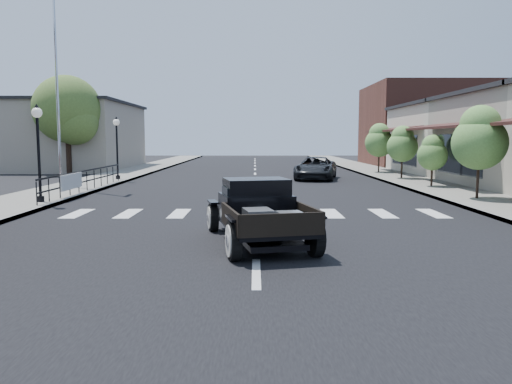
{
  "coord_description": "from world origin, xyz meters",
  "views": [
    {
      "loc": [
        -0.03,
        -11.52,
        2.36
      ],
      "look_at": [
        0.01,
        1.24,
        1.0
      ],
      "focal_mm": 35.0,
      "sensor_mm": 36.0,
      "label": 1
    }
  ],
  "objects": [
    {
      "name": "storefront_far",
      "position": [
        15.0,
        22.0,
        2.25
      ],
      "size": [
        10.0,
        9.0,
        4.5
      ],
      "primitive_type": "cube",
      "color": "beige",
      "rests_on": "ground"
    },
    {
      "name": "big_tree_far",
      "position": [
        -12.5,
        22.0,
        3.28
      ],
      "size": [
        4.47,
        4.47,
        6.56
      ],
      "primitive_type": null,
      "color": "#4A642B",
      "rests_on": "ground"
    },
    {
      "name": "small_tree_e",
      "position": [
        8.3,
        21.91,
        1.72
      ],
      "size": [
        1.88,
        1.88,
        3.13
      ],
      "primitive_type": null,
      "color": "#55853D",
      "rests_on": "sidewalk_right"
    },
    {
      "name": "small_tree_d",
      "position": [
        8.3,
        16.65,
        1.57
      ],
      "size": [
        1.71,
        1.71,
        2.85
      ],
      "primitive_type": null,
      "color": "#55853D",
      "rests_on": "sidewalk_right"
    },
    {
      "name": "ground",
      "position": [
        0.0,
        0.0,
        0.0
      ],
      "size": [
        120.0,
        120.0,
        0.0
      ],
      "primitive_type": "plane",
      "color": "black",
      "rests_on": "ground"
    },
    {
      "name": "lamp_post_b",
      "position": [
        -7.6,
        6.0,
        1.86
      ],
      "size": [
        0.36,
        0.36,
        3.42
      ],
      "primitive_type": null,
      "color": "black",
      "rests_on": "sidewalk_left"
    },
    {
      "name": "railing",
      "position": [
        -7.3,
        10.0,
        0.65
      ],
      "size": [
        0.08,
        10.0,
        1.0
      ],
      "primitive_type": null,
      "color": "black",
      "rests_on": "sidewalk_left"
    },
    {
      "name": "hotrod_pickup",
      "position": [
        0.05,
        -0.42,
        0.75
      ],
      "size": [
        2.91,
        4.66,
        1.5
      ],
      "primitive_type": null,
      "rotation": [
        0.0,
        0.0,
        0.22
      ],
      "color": "black",
      "rests_on": "ground"
    },
    {
      "name": "lamp_post_c",
      "position": [
        -7.6,
        16.0,
        1.86
      ],
      "size": [
        0.36,
        0.36,
        3.42
      ],
      "primitive_type": null,
      "color": "black",
      "rests_on": "sidewalk_left"
    },
    {
      "name": "road",
      "position": [
        0.0,
        15.0,
        0.01
      ],
      "size": [
        14.0,
        80.0,
        0.02
      ],
      "primitive_type": "cube",
      "color": "black",
      "rests_on": "ground"
    },
    {
      "name": "small_tree_b",
      "position": [
        8.3,
        7.0,
        1.81
      ],
      "size": [
        1.99,
        1.99,
        3.32
      ],
      "primitive_type": null,
      "color": "#55853D",
      "rests_on": "sidewalk_right"
    },
    {
      "name": "far_building_right",
      "position": [
        15.5,
        32.0,
        3.5
      ],
      "size": [
        11.0,
        10.0,
        7.0
      ],
      "primitive_type": "cube",
      "color": "brown",
      "rests_on": "ground"
    },
    {
      "name": "flagpole",
      "position": [
        -9.2,
        12.0,
        6.44
      ],
      "size": [
        0.12,
        0.12,
        12.58
      ],
      "primitive_type": "cylinder",
      "color": "silver",
      "rests_on": "sidewalk_left"
    },
    {
      "name": "sidewalk_left",
      "position": [
        -8.5,
        15.0,
        0.07
      ],
      "size": [
        3.0,
        80.0,
        0.15
      ],
      "primitive_type": "cube",
      "color": "gray",
      "rests_on": "ground"
    },
    {
      "name": "low_building_left",
      "position": [
        -15.0,
        28.0,
        2.5
      ],
      "size": [
        10.0,
        12.0,
        5.0
      ],
      "primitive_type": "cube",
      "color": "#A4998A",
      "rests_on": "ground"
    },
    {
      "name": "small_tree_c",
      "position": [
        8.3,
        11.83,
        1.31
      ],
      "size": [
        1.39,
        1.39,
        2.31
      ],
      "primitive_type": null,
      "color": "#55853D",
      "rests_on": "sidewalk_right"
    },
    {
      "name": "second_car",
      "position": [
        3.53,
        17.42,
        0.65
      ],
      "size": [
        3.12,
        5.06,
        1.31
      ],
      "primitive_type": "imported",
      "rotation": [
        0.0,
        0.0,
        -0.21
      ],
      "color": "black",
      "rests_on": "ground"
    },
    {
      "name": "banner",
      "position": [
        -7.22,
        8.0,
        0.45
      ],
      "size": [
        0.04,
        2.2,
        0.6
      ],
      "primitive_type": null,
      "color": "silver",
      "rests_on": "sidewalk_left"
    },
    {
      "name": "sidewalk_right",
      "position": [
        8.5,
        15.0,
        0.07
      ],
      "size": [
        3.0,
        80.0,
        0.15
      ],
      "primitive_type": "cube",
      "color": "gray",
      "rests_on": "ground"
    },
    {
      "name": "road_markings",
      "position": [
        0.0,
        10.0,
        0.0
      ],
      "size": [
        12.0,
        60.0,
        0.06
      ],
      "primitive_type": null,
      "color": "silver",
      "rests_on": "ground"
    }
  ]
}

